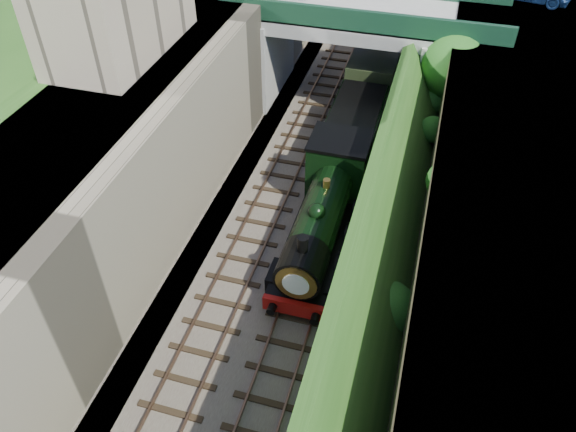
{
  "coord_description": "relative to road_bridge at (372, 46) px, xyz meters",
  "views": [
    {
      "loc": [
        4.9,
        -8.05,
        18.82
      ],
      "look_at": [
        0.0,
        9.04,
        2.96
      ],
      "focal_mm": 35.0,
      "sensor_mm": 36.0,
      "label": 1
    }
  ],
  "objects": [
    {
      "name": "tender",
      "position": [
        0.26,
        -5.8,
        -2.46
      ],
      "size": [
        2.7,
        6.0,
        3.05
      ],
      "color": "black",
      "rests_on": "trackbed"
    },
    {
      "name": "coach_front",
      "position": [
        0.26,
        6.8,
        -2.03
      ],
      "size": [
        2.9,
        18.0,
        3.7
      ],
      "color": "black",
      "rests_on": "trackbed"
    },
    {
      "name": "trackbed",
      "position": [
        -0.94,
        -4.0,
        -3.98
      ],
      "size": [
        10.0,
        90.0,
        0.2
      ],
      "primitive_type": "cube",
      "color": "#473F38",
      "rests_on": "ground"
    },
    {
      "name": "tree",
      "position": [
        4.97,
        -2.72,
        0.57
      ],
      "size": [
        3.6,
        3.8,
        6.6
      ],
      "color": "black",
      "rests_on": "ground"
    },
    {
      "name": "street_plateau_left",
      "position": [
        -9.94,
        -4.0,
        -0.58
      ],
      "size": [
        6.0,
        90.0,
        7.0
      ],
      "primitive_type": "cube",
      "color": "#262628",
      "rests_on": "ground"
    },
    {
      "name": "road_bridge",
      "position": [
        0.0,
        0.0,
        0.0
      ],
      "size": [
        16.0,
        6.4,
        7.25
      ],
      "color": "gray",
      "rests_on": "ground"
    },
    {
      "name": "locomotive",
      "position": [
        0.26,
        -13.16,
        -2.18
      ],
      "size": [
        3.1,
        10.22,
        3.83
      ],
      "color": "black",
      "rests_on": "trackbed"
    },
    {
      "name": "building_near",
      "position": [
        -10.44,
        -10.0,
        4.92
      ],
      "size": [
        4.0,
        8.0,
        4.0
      ],
      "primitive_type": "cube",
      "color": "gray",
      "rests_on": "street_plateau_left"
    },
    {
      "name": "embankment_slope",
      "position": [
        4.0,
        -5.53,
        -1.43
      ],
      "size": [
        4.17,
        90.0,
        6.36
      ],
      "color": "#1E4714",
      "rests_on": "ground"
    },
    {
      "name": "track_left",
      "position": [
        -2.94,
        -4.0,
        -3.83
      ],
      "size": [
        2.5,
        90.0,
        0.2
      ],
      "color": "black",
      "rests_on": "trackbed"
    },
    {
      "name": "track_right",
      "position": [
        0.26,
        -4.0,
        -3.83
      ],
      "size": [
        2.5,
        90.0,
        0.2
      ],
      "color": "black",
      "rests_on": "trackbed"
    },
    {
      "name": "retaining_wall",
      "position": [
        -6.44,
        -4.0,
        -0.58
      ],
      "size": [
        1.0,
        90.0,
        7.0
      ],
      "primitive_type": "cube",
      "color": "#756B56",
      "rests_on": "ground"
    },
    {
      "name": "street_plateau_right",
      "position": [
        8.56,
        -4.0,
        -0.95
      ],
      "size": [
        8.0,
        90.0,
        6.25
      ],
      "primitive_type": "cube",
      "color": "#262628",
      "rests_on": "ground"
    }
  ]
}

